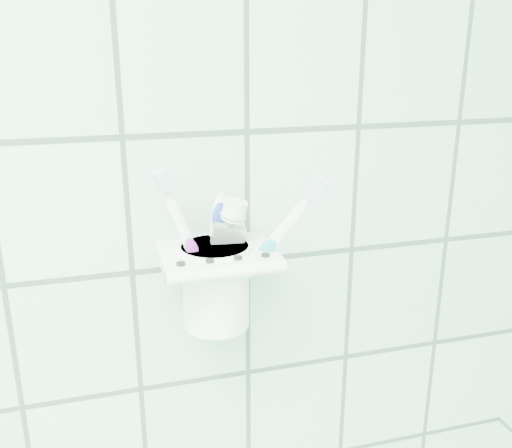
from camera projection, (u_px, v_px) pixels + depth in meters
holder_bracket at (217, 257)px, 0.63m from camera, size 0.13×0.10×0.04m
cup at (216, 282)px, 0.64m from camera, size 0.08×0.08×0.10m
toothbrush_pink at (220, 244)px, 0.62m from camera, size 0.06×0.02×0.18m
toothbrush_blue at (201, 222)px, 0.63m from camera, size 0.06×0.06×0.22m
toothbrush_orange at (214, 226)px, 0.64m from camera, size 0.10×0.07×0.20m
toothpaste_tube at (210, 246)px, 0.65m from camera, size 0.06×0.03×0.15m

